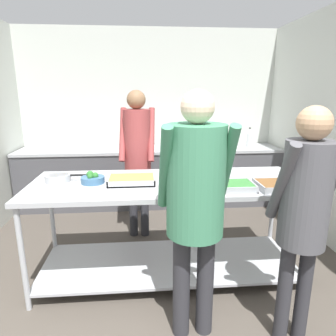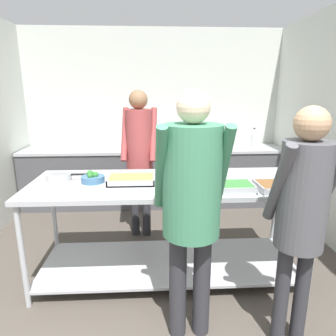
# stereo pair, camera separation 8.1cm
# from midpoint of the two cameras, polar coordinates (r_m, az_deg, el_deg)

# --- Properties ---
(wall_rear) EXTENTS (4.07, 0.06, 2.65)m
(wall_rear) POSITION_cam_midpoint_polar(r_m,az_deg,el_deg) (4.85, -4.00, 9.73)
(wall_rear) COLOR silver
(wall_rear) RESTS_ON ground_plane
(back_counter) EXTENTS (3.91, 0.65, 0.88)m
(back_counter) POSITION_cam_midpoint_polar(r_m,az_deg,el_deg) (4.65, -3.72, -1.55)
(back_counter) COLOR #4C4C51
(back_counter) RESTS_ON ground_plane
(serving_counter) EXTENTS (2.46, 0.90, 0.94)m
(serving_counter) POSITION_cam_midpoint_polar(r_m,az_deg,el_deg) (2.80, -0.67, -8.57)
(serving_counter) COLOR #ADAFB5
(serving_counter) RESTS_ON ground_plane
(sauce_pan) EXTENTS (0.37, 0.23, 0.06)m
(sauce_pan) POSITION_cam_midpoint_polar(r_m,az_deg,el_deg) (2.88, -20.97, -1.71)
(sauce_pan) COLOR #ADAFB5
(sauce_pan) RESTS_ON serving_counter
(broccoli_bowl) EXTENTS (0.21, 0.21, 0.10)m
(broccoli_bowl) POSITION_cam_midpoint_polar(r_m,az_deg,el_deg) (2.74, -15.00, -2.02)
(broccoli_bowl) COLOR #3D668C
(broccoli_bowl) RESTS_ON serving_counter
(serving_tray_roast) EXTENTS (0.41, 0.29, 0.05)m
(serving_tray_roast) POSITION_cam_midpoint_polar(r_m,az_deg,el_deg) (2.68, -7.80, -2.29)
(serving_tray_roast) COLOR #ADAFB5
(serving_tray_roast) RESTS_ON serving_counter
(plate_stack) EXTENTS (0.24, 0.24, 0.07)m
(plate_stack) POSITION_cam_midpoint_polar(r_m,az_deg,el_deg) (2.58, 0.10, -2.55)
(plate_stack) COLOR white
(plate_stack) RESTS_ON serving_counter
(serving_tray_greens) EXTENTS (0.50, 0.26, 0.05)m
(serving_tray_greens) POSITION_cam_midpoint_polar(r_m,az_deg,el_deg) (2.51, 9.63, -3.49)
(serving_tray_greens) COLOR #ADAFB5
(serving_tray_greens) RESTS_ON serving_counter
(serving_tray_vegetables) EXTENTS (0.46, 0.29, 0.05)m
(serving_tray_vegetables) POSITION_cam_midpoint_polar(r_m,az_deg,el_deg) (2.67, 20.53, -3.13)
(serving_tray_vegetables) COLOR #ADAFB5
(serving_tray_vegetables) RESTS_ON serving_counter
(guest_serving_left) EXTENTS (0.49, 0.38, 1.74)m
(guest_serving_left) POSITION_cam_midpoint_polar(r_m,az_deg,el_deg) (1.97, 4.06, -5.03)
(guest_serving_left) COLOR #2D2D33
(guest_serving_left) RESTS_ON ground_plane
(guest_serving_right) EXTENTS (0.40, 0.32, 1.65)m
(guest_serving_right) POSITION_cam_midpoint_polar(r_m,az_deg,el_deg) (2.09, 23.56, -6.22)
(guest_serving_right) COLOR #2D2D33
(guest_serving_right) RESTS_ON ground_plane
(cook_behind_counter) EXTENTS (0.43, 0.36, 1.74)m
(cook_behind_counter) POSITION_cam_midpoint_polar(r_m,az_deg,el_deg) (3.46, -6.52, 3.86)
(cook_behind_counter) COLOR #2D2D33
(cook_behind_counter) RESTS_ON ground_plane
(water_bottle) EXTENTS (0.08, 0.08, 0.30)m
(water_bottle) POSITION_cam_midpoint_polar(r_m,az_deg,el_deg) (4.78, 14.75, 5.53)
(water_bottle) COLOR silver
(water_bottle) RESTS_ON back_counter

